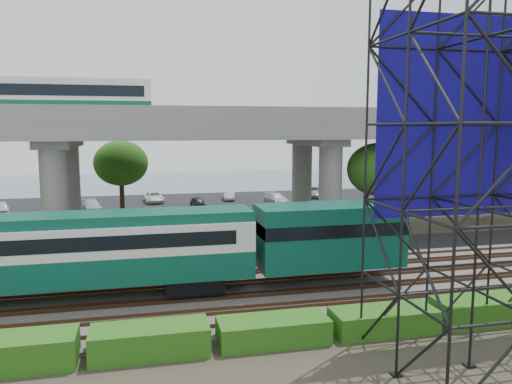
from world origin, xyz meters
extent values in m
plane|color=#474233|center=(0.00, 0.00, 0.00)|extent=(140.00, 140.00, 0.00)
cube|color=slate|center=(0.00, 2.00, 0.10)|extent=(90.00, 12.00, 0.20)
cube|color=black|center=(0.00, 10.50, 0.04)|extent=(90.00, 5.00, 0.08)
cube|color=black|center=(0.00, 34.00, 0.04)|extent=(90.00, 18.00, 0.08)
cube|color=#43616F|center=(0.00, 56.00, 0.01)|extent=(140.00, 40.00, 0.03)
cube|color=#472D1E|center=(0.00, -2.72, 0.28)|extent=(90.00, 0.08, 0.16)
cube|color=#472D1E|center=(0.00, -1.28, 0.28)|extent=(90.00, 0.08, 0.16)
cube|color=#472D1E|center=(0.00, -0.72, 0.28)|extent=(90.00, 0.08, 0.16)
cube|color=#472D1E|center=(0.00, 0.72, 0.28)|extent=(90.00, 0.08, 0.16)
cube|color=#472D1E|center=(0.00, 1.28, 0.28)|extent=(90.00, 0.08, 0.16)
cube|color=#472D1E|center=(0.00, 2.72, 0.28)|extent=(90.00, 0.08, 0.16)
cube|color=#472D1E|center=(0.00, 3.28, 0.28)|extent=(90.00, 0.08, 0.16)
cube|color=#472D1E|center=(0.00, 4.72, 0.28)|extent=(90.00, 0.08, 0.16)
cube|color=#472D1E|center=(0.00, 5.28, 0.28)|extent=(90.00, 0.08, 0.16)
cube|color=#472D1E|center=(0.00, 6.72, 0.28)|extent=(90.00, 0.08, 0.16)
cube|color=black|center=(-1.64, 2.00, 0.81)|extent=(3.00, 2.20, 0.90)
cube|color=#0A4939|center=(-8.14, 2.00, 1.96)|extent=(19.00, 3.00, 1.40)
cube|color=silver|center=(-8.14, 2.00, 3.41)|extent=(19.00, 3.00, 1.50)
cube|color=#0A4939|center=(-8.14, 2.00, 4.41)|extent=(19.00, 2.60, 0.50)
cube|color=black|center=(-7.14, 2.00, 3.46)|extent=(15.00, 3.06, 0.70)
cube|color=#0A4939|center=(5.86, 2.00, 2.96)|extent=(8.00, 3.00, 3.40)
cube|color=#9E9B93|center=(0.00, 16.00, 8.60)|extent=(80.00, 12.00, 1.20)
cube|color=#9E9B93|center=(0.00, 10.25, 9.75)|extent=(80.00, 0.50, 1.10)
cube|color=#9E9B93|center=(0.00, 21.75, 9.75)|extent=(80.00, 0.50, 1.10)
cylinder|color=#9E9B93|center=(-10.00, 12.50, 4.00)|extent=(1.80, 1.80, 8.00)
cylinder|color=#9E9B93|center=(-10.00, 19.50, 4.00)|extent=(1.80, 1.80, 8.00)
cube|color=#9E9B93|center=(-10.00, 16.00, 7.70)|extent=(2.40, 9.00, 0.60)
cylinder|color=#9E9B93|center=(10.00, 12.50, 4.00)|extent=(1.80, 1.80, 8.00)
cylinder|color=#9E9B93|center=(10.00, 19.50, 4.00)|extent=(1.80, 1.80, 8.00)
cube|color=#9E9B93|center=(10.00, 16.00, 7.70)|extent=(2.40, 9.00, 0.60)
cylinder|color=#9E9B93|center=(28.00, 19.50, 4.00)|extent=(1.80, 1.80, 8.00)
cube|color=#9E9B93|center=(28.00, 16.00, 7.70)|extent=(2.40, 9.00, 0.60)
cube|color=black|center=(-9.30, 16.00, 9.55)|extent=(12.00, 2.50, 0.70)
cube|color=#0A4939|center=(-9.30, 16.00, 10.35)|extent=(12.00, 2.50, 0.90)
cube|color=silver|center=(-9.30, 16.00, 11.45)|extent=(12.00, 2.50, 1.30)
cube|color=black|center=(-9.30, 16.00, 11.50)|extent=(11.00, 2.56, 0.80)
cube|color=silver|center=(-9.30, 16.00, 12.25)|extent=(12.00, 2.40, 0.30)
cube|color=#120B81|center=(9.11, -4.95, 9.30)|extent=(8.10, 0.08, 8.25)
cube|color=black|center=(9.11, -8.00, 0.04)|extent=(9.36, 6.36, 0.08)
cube|color=#225313|center=(-9.00, -4.30, 0.60)|extent=(4.60, 1.80, 1.20)
cube|color=#225313|center=(-4.00, -4.30, 0.58)|extent=(4.60, 1.80, 1.15)
cube|color=#225313|center=(1.00, -4.30, 0.52)|extent=(4.60, 1.80, 1.03)
cube|color=#225313|center=(6.00, -4.30, 0.51)|extent=(4.60, 1.80, 1.01)
cube|color=#225313|center=(11.00, -4.30, 0.56)|extent=(4.60, 1.80, 1.12)
cylinder|color=#382314|center=(14.00, 12.50, 2.40)|extent=(0.44, 0.44, 4.80)
ellipsoid|color=#225313|center=(14.00, 12.50, 5.60)|extent=(4.94, 4.94, 4.18)
cylinder|color=#382314|center=(-6.00, 24.00, 2.40)|extent=(0.44, 0.44, 4.80)
ellipsoid|color=#225313|center=(-6.00, 24.00, 5.60)|extent=(4.94, 4.94, 4.18)
imported|color=silver|center=(-18.19, 31.00, 0.72)|extent=(2.36, 4.01, 1.28)
imported|color=silver|center=(-12.34, 36.00, 0.66)|extent=(1.57, 3.61, 1.16)
imported|color=#B0B1B8|center=(-9.38, 31.00, 0.66)|extent=(2.53, 4.29, 1.17)
imported|color=white|center=(-2.90, 36.00, 0.70)|extent=(2.52, 4.64, 1.24)
imported|color=black|center=(1.76, 31.00, 0.64)|extent=(1.57, 3.38, 1.12)
imported|color=#AFB3B7|center=(6.16, 36.00, 0.68)|extent=(1.83, 3.80, 1.20)
imported|color=#B8B8B8|center=(10.80, 31.00, 0.72)|extent=(2.50, 4.65, 1.28)
imported|color=#9B9FA2|center=(17.11, 36.00, 0.74)|extent=(2.31, 4.79, 1.31)
camera|label=1|loc=(-4.11, -23.42, 8.90)|focal=35.00mm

